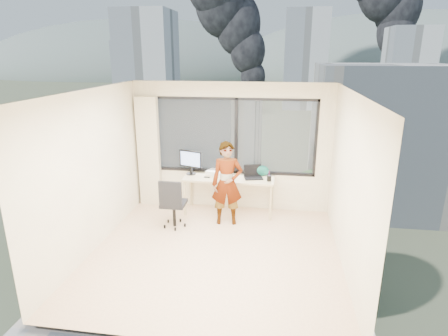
% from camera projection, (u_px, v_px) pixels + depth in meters
% --- Properties ---
extents(floor, '(4.00, 4.00, 0.01)m').
position_uv_depth(floor, '(215.00, 253.00, 6.09)').
color(floor, beige).
rests_on(floor, ground).
extents(ceiling, '(4.00, 4.00, 0.01)m').
position_uv_depth(ceiling, '(214.00, 92.00, 5.33)').
color(ceiling, white).
rests_on(ceiling, ground).
extents(wall_front, '(4.00, 0.01, 2.60)m').
position_uv_depth(wall_front, '(180.00, 239.00, 3.82)').
color(wall_front, beige).
rests_on(wall_front, ground).
extents(wall_left, '(0.01, 4.00, 2.60)m').
position_uv_depth(wall_left, '(92.00, 172.00, 6.00)').
color(wall_left, beige).
rests_on(wall_left, ground).
extents(wall_right, '(0.01, 4.00, 2.60)m').
position_uv_depth(wall_right, '(349.00, 184.00, 5.43)').
color(wall_right, beige).
rests_on(wall_right, ground).
extents(window_wall, '(3.30, 0.16, 1.55)m').
position_uv_depth(window_wall, '(234.00, 136.00, 7.53)').
color(window_wall, black).
rests_on(window_wall, ground).
extents(curtain, '(0.45, 0.14, 2.30)m').
position_uv_depth(curtain, '(149.00, 152.00, 7.78)').
color(curtain, beige).
rests_on(curtain, floor).
extents(desk, '(1.80, 0.60, 0.75)m').
position_uv_depth(desk, '(229.00, 195.00, 7.55)').
color(desk, tan).
rests_on(desk, floor).
extents(chair, '(0.50, 0.50, 0.97)m').
position_uv_depth(chair, '(174.00, 202.00, 6.90)').
color(chair, black).
rests_on(chair, floor).
extents(person, '(0.63, 0.46, 1.59)m').
position_uv_depth(person, '(227.00, 184.00, 6.96)').
color(person, '#2D2D33').
rests_on(person, floor).
extents(monitor, '(0.51, 0.26, 0.50)m').
position_uv_depth(monitor, '(191.00, 162.00, 7.58)').
color(monitor, black).
rests_on(monitor, desk).
extents(game_console, '(0.40, 0.37, 0.08)m').
position_uv_depth(game_console, '(216.00, 172.00, 7.64)').
color(game_console, white).
rests_on(game_console, desk).
extents(laptop, '(0.43, 0.45, 0.23)m').
position_uv_depth(laptop, '(254.00, 173.00, 7.36)').
color(laptop, black).
rests_on(laptop, desk).
extents(cellphone, '(0.12, 0.06, 0.01)m').
position_uv_depth(cellphone, '(207.00, 177.00, 7.44)').
color(cellphone, black).
rests_on(cellphone, desk).
extents(pen_cup, '(0.11, 0.11, 0.11)m').
position_uv_depth(pen_cup, '(269.00, 178.00, 7.22)').
color(pen_cup, black).
rests_on(pen_cup, desk).
extents(handbag, '(0.31, 0.22, 0.22)m').
position_uv_depth(handbag, '(262.00, 171.00, 7.51)').
color(handbag, '#0B4540').
rests_on(handbag, desk).
extents(exterior_ground, '(400.00, 400.00, 0.04)m').
position_uv_depth(exterior_ground, '(277.00, 107.00, 123.60)').
color(exterior_ground, '#515B3D').
rests_on(exterior_ground, ground).
extents(near_bldg_a, '(16.00, 12.00, 14.00)m').
position_uv_depth(near_bldg_a, '(179.00, 158.00, 37.79)').
color(near_bldg_a, beige).
rests_on(near_bldg_a, exterior_ground).
extents(near_bldg_b, '(14.00, 13.00, 16.00)m').
position_uv_depth(near_bldg_b, '(378.00, 138.00, 42.06)').
color(near_bldg_b, silver).
rests_on(near_bldg_b, exterior_ground).
extents(far_tower_a, '(14.00, 14.00, 28.00)m').
position_uv_depth(far_tower_a, '(148.00, 65.00, 100.84)').
color(far_tower_a, silver).
rests_on(far_tower_a, exterior_ground).
extents(far_tower_b, '(13.00, 13.00, 30.00)m').
position_uv_depth(far_tower_b, '(305.00, 60.00, 118.04)').
color(far_tower_b, silver).
rests_on(far_tower_b, exterior_ground).
extents(far_tower_c, '(15.00, 15.00, 26.00)m').
position_uv_depth(far_tower_c, '(408.00, 65.00, 132.25)').
color(far_tower_c, silver).
rests_on(far_tower_c, exterior_ground).
extents(far_tower_d, '(16.00, 14.00, 22.00)m').
position_uv_depth(far_tower_d, '(136.00, 68.00, 157.25)').
color(far_tower_d, silver).
rests_on(far_tower_d, exterior_ground).
extents(hill_a, '(288.00, 216.00, 90.00)m').
position_uv_depth(hill_a, '(144.00, 73.00, 329.67)').
color(hill_a, slate).
rests_on(hill_a, exterior_ground).
extents(hill_b, '(300.00, 220.00, 96.00)m').
position_uv_depth(hill_b, '(407.00, 76.00, 298.32)').
color(hill_b, slate).
rests_on(hill_b, exterior_ground).
extents(tree_a, '(7.00, 7.00, 8.00)m').
position_uv_depth(tree_a, '(77.00, 212.00, 32.11)').
color(tree_a, '#1A501E').
rests_on(tree_a, exterior_ground).
extents(tree_b, '(7.60, 7.60, 9.00)m').
position_uv_depth(tree_b, '(319.00, 247.00, 25.33)').
color(tree_b, '#1A501E').
rests_on(tree_b, exterior_ground).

